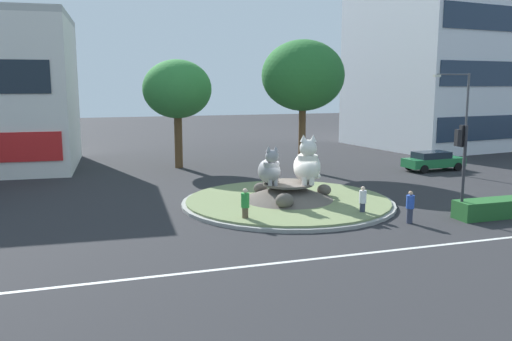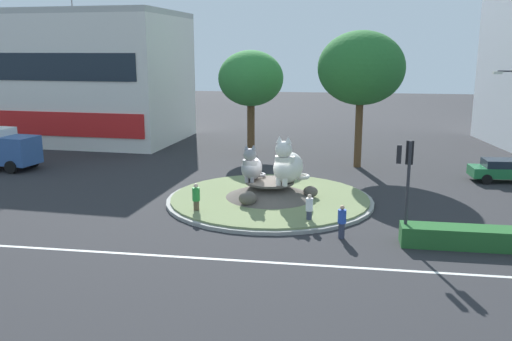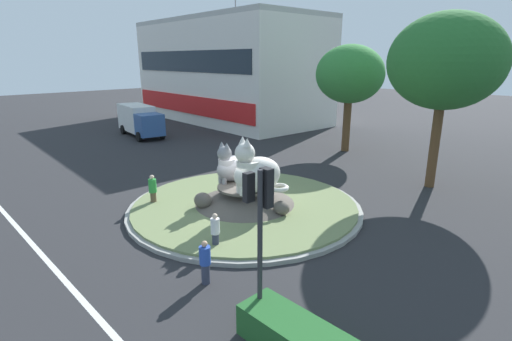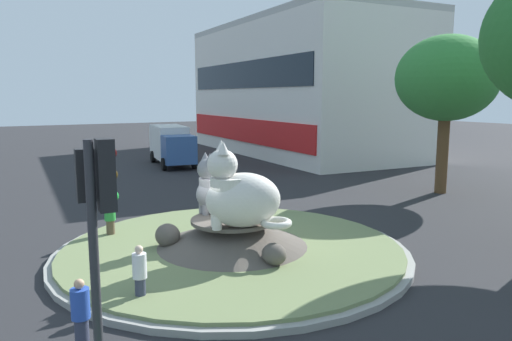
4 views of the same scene
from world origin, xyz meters
The scene contains 14 objects.
ground_plane centered at (0.00, 0.00, 0.00)m, with size 160.00×160.00×0.00m, color #28282B.
lane_centreline centered at (0.00, -8.88, 0.00)m, with size 112.00×0.20×0.01m, color silver.
roundabout_island centered at (0.00, -0.01, 0.38)m, with size 11.60×11.60×1.20m.
cat_statue_grey centered at (-1.05, 0.02, 1.97)m, with size 1.41×2.15×2.10m.
cat_statue_white centered at (1.02, -0.27, 2.18)m, with size 2.42×2.78×2.68m.
traffic_light_mast centered at (6.72, -5.61, 3.37)m, with size 0.74×0.51×4.59m.
office_tower centered at (24.89, 20.72, 14.81)m, with size 16.61×16.20×29.62m.
broadleaf_tree_behind_island centered at (5.09, 10.16, 7.09)m, with size 6.12×6.12×9.73m.
second_tree_near_tower centered at (-3.53, 14.45, 6.07)m, with size 5.28×5.28×8.36m.
streetlight_arm centered at (14.86, 4.51, 4.29)m, with size 2.72×0.54×7.26m.
pedestrian_green_shirt centered at (-3.40, -3.19, 0.89)m, with size 0.39×0.39×1.70m.
pedestrian_white_shirt centered at (2.46, -3.84, 0.82)m, with size 0.36×0.36×1.56m.
pedestrian_blue_shirt centered at (4.04, -5.52, 0.81)m, with size 0.38×0.38×1.56m.
sedan_on_far_lane centered at (14.57, 7.11, 0.78)m, with size 4.82×2.21×1.46m.
Camera 1 is at (-10.35, -26.39, 6.57)m, focal length 37.04 mm.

